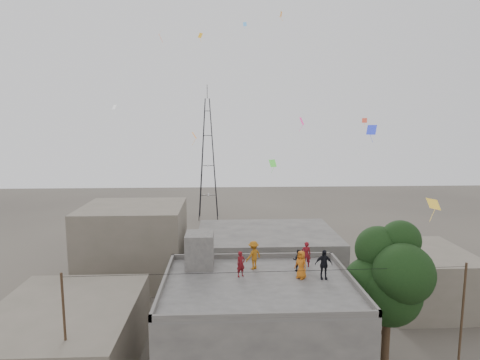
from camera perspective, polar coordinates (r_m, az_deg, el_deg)
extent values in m
cube|color=#4D4B48|center=(23.08, 2.57, -21.56)|extent=(10.00, 8.00, 6.00)
cube|color=#504E4B|center=(21.73, 2.62, -14.56)|extent=(10.00, 8.00, 0.10)
cube|color=#4D4B48|center=(25.32, 1.81, -10.72)|extent=(10.00, 0.15, 0.30)
cube|color=#4D4B48|center=(18.10, 3.80, -18.74)|extent=(10.00, 0.15, 0.30)
cube|color=#4D4B48|center=(22.62, 15.50, -13.38)|extent=(0.15, 8.00, 0.30)
cube|color=#4D4B48|center=(21.80, -10.79, -14.06)|extent=(0.15, 8.00, 0.30)
cube|color=#4D4B48|center=(23.77, -5.76, -9.88)|extent=(1.60, 1.80, 2.00)
cube|color=#645D4E|center=(26.85, -23.67, -20.18)|extent=(8.00, 10.00, 4.00)
cube|color=#4D4B48|center=(36.21, 3.77, -11.14)|extent=(12.00, 9.00, 5.00)
cube|color=#645D4E|center=(38.47, -14.84, -8.67)|extent=(9.00, 8.00, 7.00)
cube|color=#645D4E|center=(36.04, 24.34, -12.47)|extent=(7.00, 8.00, 4.40)
cylinder|color=black|center=(25.60, 19.96, -21.44)|extent=(0.44, 0.44, 4.00)
cylinder|color=black|center=(25.00, 20.38, -18.08)|extent=(0.64, 0.91, 2.14)
sphere|color=black|center=(24.21, 20.33, -14.81)|extent=(3.60, 3.60, 3.60)
sphere|color=black|center=(24.60, 22.57, -12.55)|extent=(3.00, 3.00, 3.00)
sphere|color=black|center=(24.17, 17.89, -13.71)|extent=(2.80, 2.80, 2.80)
sphere|color=black|center=(23.18, 22.22, -12.23)|extent=(3.20, 3.20, 3.20)
sphere|color=black|center=(24.14, 19.09, -9.26)|extent=(2.60, 2.60, 2.60)
sphere|color=black|center=(24.13, 21.87, -7.92)|extent=(2.20, 2.20, 2.20)
cylinder|color=black|center=(22.69, -23.52, -20.81)|extent=(0.12, 0.12, 7.40)
cylinder|color=black|center=(25.05, 28.91, -18.30)|extent=(0.12, 0.12, 7.40)
cylinder|color=black|center=(20.20, 4.41, -12.86)|extent=(20.00, 0.52, 0.02)
cylinder|color=black|center=(59.45, -5.43, 2.83)|extent=(1.27, 1.27, 18.01)
cylinder|color=black|center=(59.39, -3.79, 2.84)|extent=(1.27, 1.27, 18.01)
cylinder|color=black|center=(61.08, -3.76, 2.98)|extent=(1.27, 1.27, 18.01)
cylinder|color=black|center=(61.14, -5.35, 2.97)|extent=(1.27, 1.27, 18.01)
cube|color=black|center=(60.98, -4.53, -2.15)|extent=(2.36, 0.08, 0.08)
cube|color=black|center=(60.98, -4.53, -2.15)|extent=(0.08, 2.36, 0.08)
cube|color=black|center=(60.34, -4.57, 2.05)|extent=(1.81, 0.08, 0.08)
cube|color=black|center=(60.34, -4.57, 2.05)|extent=(0.08, 1.81, 0.08)
cube|color=black|center=(60.04, -4.62, 6.33)|extent=(1.26, 0.08, 0.08)
cube|color=black|center=(60.04, -4.62, 6.33)|extent=(0.08, 1.26, 0.08)
cube|color=black|center=(60.04, -4.66, 9.76)|extent=(0.82, 0.08, 0.08)
cube|color=black|center=(60.04, -4.66, 9.76)|extent=(0.08, 0.82, 0.08)
cylinder|color=black|center=(60.19, -4.69, 12.43)|extent=(0.08, 0.08, 2.00)
imported|color=maroon|center=(24.04, 9.40, -10.37)|extent=(0.59, 0.44, 1.49)
imported|color=#C36316|center=(22.28, 8.69, -11.81)|extent=(0.86, 0.88, 1.53)
imported|color=black|center=(23.34, 8.27, -11.23)|extent=(0.73, 0.64, 1.26)
imported|color=black|center=(22.40, 11.81, -11.67)|extent=(0.95, 0.42, 1.61)
imported|color=#9E5B12|center=(23.37, 1.94, -10.62)|extent=(1.21, 1.14, 1.64)
imported|color=maroon|center=(22.29, 0.12, -11.86)|extent=(0.62, 0.55, 1.42)
plane|color=orange|center=(28.78, -6.53, 6.32)|extent=(0.31, 0.53, 0.44)
plane|color=#F6268A|center=(27.54, 8.77, 8.29)|extent=(0.41, 0.57, 0.49)
plane|color=gold|center=(30.31, -5.67, 19.78)|extent=(0.36, 0.39, 0.31)
plane|color=#2432CC|center=(25.21, 18.20, 6.80)|extent=(0.52, 0.55, 0.57)
plane|color=silver|center=(33.87, -17.44, 9.88)|extent=(0.43, 0.42, 0.37)
plane|color=orange|center=(34.60, 5.87, 22.41)|extent=(0.21, 0.41, 0.42)
plane|color=green|center=(25.83, 4.68, 2.38)|extent=(0.54, 0.45, 0.46)
plane|color=#D34731|center=(33.28, 17.29, 8.10)|extent=(0.40, 0.22, 0.37)
plane|color=#EF5719|center=(23.39, -11.21, 19.95)|extent=(0.40, 0.47, 0.30)
plane|color=#54ABFC|center=(37.60, 0.70, 21.28)|extent=(0.34, 0.28, 0.33)
plane|color=yellow|center=(21.74, 25.80, -3.10)|extent=(0.57, 0.72, 0.54)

